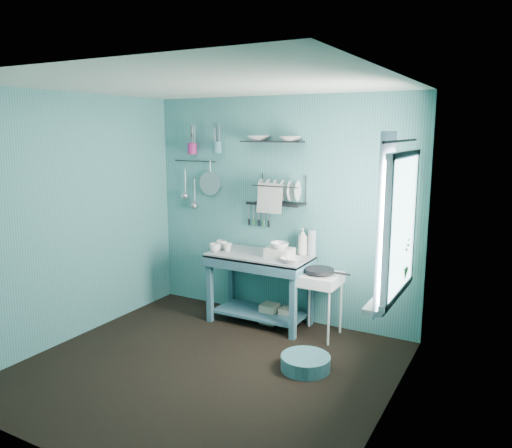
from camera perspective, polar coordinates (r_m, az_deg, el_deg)
The scene contains 36 objects.
floor at distance 4.74m, azimuth -5.72°, elevation -16.09°, with size 3.20×3.20×0.00m, color black.
ceiling at distance 4.25m, azimuth -6.37°, elevation 15.61°, with size 3.20×3.20×0.00m, color silver.
wall_back at distance 5.60m, azimuth 2.77°, elevation 1.64°, with size 3.20×3.20×0.00m, color teal.
wall_front at distance 3.25m, azimuth -21.39°, elevation -5.85°, with size 3.20×3.20×0.00m, color teal.
wall_left at distance 5.39m, azimuth -20.15°, elevation 0.63°, with size 3.00×3.00×0.00m, color teal.
wall_right at distance 3.67m, azimuth 14.98°, elevation -3.59°, with size 3.00×3.00×0.00m, color teal.
work_counter at distance 5.58m, azimuth 0.42°, elevation -7.42°, with size 1.12×0.56×0.79m, color #315867.
mug_left at distance 5.56m, azimuth -4.72°, elevation -2.73°, with size 0.12×0.12×0.10m, color silver.
mug_mid at distance 5.59m, azimuth -3.30°, elevation -2.66°, with size 0.10×0.10×0.09m, color silver.
mug_right at distance 5.70m, azimuth -4.00°, elevation -2.38°, with size 0.12×0.12×0.10m, color silver.
wash_tub at distance 5.32m, azimuth 2.70°, elevation -3.30°, with size 0.28×0.22×0.10m, color beige.
tub_bowl at distance 5.31m, azimuth 2.70°, elevation -2.45°, with size 0.20×0.20×0.06m, color silver.
soap_bottle at distance 5.43m, azimuth 5.34°, elevation -1.98°, with size 0.12×0.12×0.30m, color beige.
water_bottle at distance 5.41m, azimuth 6.40°, elevation -2.15°, with size 0.09×0.09×0.28m, color #9FA9B1.
counter_bowl at distance 5.13m, azimuth 4.06°, elevation -4.12°, with size 0.22×0.22×0.05m, color silver.
hotplate_stand at distance 5.31m, azimuth 7.17°, elevation -9.17°, with size 0.42×0.42×0.67m, color silver.
frying_pan at distance 5.19m, azimuth 7.26°, elevation -5.29°, with size 0.30×0.30×0.04m, color black.
knife_strip at distance 5.68m, azimuth 0.36°, elevation 2.34°, with size 0.32×0.02×0.03m, color black.
dish_rack at distance 5.43m, azimuth 2.68°, elevation 3.91°, with size 0.55×0.24×0.32m, color black.
upper_shelf at distance 5.46m, azimuth 1.86°, elevation 9.40°, with size 0.70×0.18×0.01m, color black.
shelf_bowl_left at distance 5.54m, azimuth 0.28°, elevation 9.65°, with size 0.23×0.23×0.06m, color silver.
shelf_bowl_right at distance 5.37m, azimuth 3.97°, elevation 10.19°, with size 0.22×0.22×0.05m, color silver.
utensil_cup_magenta at distance 6.05m, azimuth -7.31°, elevation 8.55°, with size 0.11×0.11×0.13m, color #9A1C5D.
utensil_cup_teal at distance 5.84m, azimuth -4.43°, elevation 8.72°, with size 0.11×0.11×0.13m, color #396D76.
colander at distance 5.97m, azimuth -5.28°, elevation 4.64°, with size 0.28×0.28×0.03m, color #9FA0A7.
ladle_outer at distance 6.20m, azimuth -8.08°, elevation 4.80°, with size 0.01×0.01×0.30m, color #9FA0A7.
ladle_inner at distance 6.13m, azimuth -7.03°, elevation 3.72°, with size 0.01×0.01×0.30m, color #9FA0A7.
hook_rail at distance 6.10m, azimuth -6.99°, elevation 7.15°, with size 0.01×0.01×0.60m, color black.
window_glass at distance 4.07m, azimuth 16.42°, elevation -0.10°, with size 1.10×1.10×0.00m, color white.
windowsill at distance 4.24m, azimuth 14.87°, elevation -7.86°, with size 0.16×0.95×0.04m, color silver.
curtain at distance 3.79m, azimuth 14.51°, elevation -0.02°, with size 1.35×1.35×0.00m, color white.
curtain_rod at distance 4.02m, azimuth 16.29°, elevation 9.10°, with size 0.02×0.02×1.05m, color black.
potted_plant at distance 4.36m, azimuth 15.48°, elevation -4.09°, with size 0.24×0.24×0.44m, color #326D2B.
storage_tin_large at distance 5.67m, azimuth 1.57°, elevation -10.18°, with size 0.18×0.18×0.22m, color tan.
storage_tin_small at distance 5.62m, azimuth 3.55°, elevation -10.52°, with size 0.15×0.15×0.20m, color tan.
floor_basin at distance 4.69m, azimuth 5.68°, elevation -15.50°, with size 0.45×0.45×0.13m, color #40757D.
Camera 1 is at (2.43, -3.46, 2.14)m, focal length 35.00 mm.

